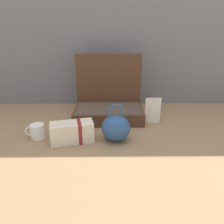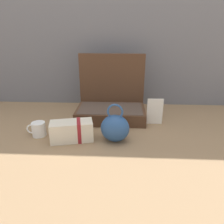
{
  "view_description": "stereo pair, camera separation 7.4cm",
  "coord_description": "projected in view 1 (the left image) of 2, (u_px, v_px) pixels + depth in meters",
  "views": [
    {
      "loc": [
        -0.03,
        -1.19,
        0.61
      ],
      "look_at": [
        -0.02,
        -0.02,
        0.15
      ],
      "focal_mm": 34.36,
      "sensor_mm": 36.0,
      "label": 1
    },
    {
      "loc": [
        0.04,
        -1.19,
        0.61
      ],
      "look_at": [
        -0.02,
        -0.02,
        0.15
      ],
      "focal_mm": 34.36,
      "sensor_mm": 36.0,
      "label": 2
    }
  ],
  "objects": [
    {
      "name": "ground_plane",
      "position": [
        115.0,
        133.0,
        1.33
      ],
      "size": [
        6.0,
        6.0,
        0.0
      ],
      "primitive_type": "plane",
      "color": "#8C6D4C"
    },
    {
      "name": "back_wall",
      "position": [
        114.0,
        15.0,
        1.61
      ],
      "size": [
        3.2,
        0.06,
        1.4
      ],
      "primitive_type": "cube",
      "color": "slate",
      "rests_on": "ground_plane"
    },
    {
      "name": "open_suitcase",
      "position": [
        109.0,
        104.0,
        1.53
      ],
      "size": [
        0.47,
        0.3,
        0.44
      ],
      "color": "#4C301E",
      "rests_on": "ground_plane"
    },
    {
      "name": "teal_pouch_handbag",
      "position": [
        117.0,
        128.0,
        1.21
      ],
      "size": [
        0.18,
        0.15,
        0.23
      ],
      "color": "#284C7F",
      "rests_on": "ground_plane"
    },
    {
      "name": "cream_toiletry_bag",
      "position": [
        73.0,
        132.0,
        1.21
      ],
      "size": [
        0.26,
        0.16,
        0.12
      ],
      "color": "beige",
      "rests_on": "ground_plane"
    },
    {
      "name": "coffee_mug",
      "position": [
        37.0,
        131.0,
        1.26
      ],
      "size": [
        0.12,
        0.08,
        0.09
      ],
      "color": "white",
      "rests_on": "ground_plane"
    },
    {
      "name": "info_card_left",
      "position": [
        153.0,
        111.0,
        1.44
      ],
      "size": [
        0.1,
        0.01,
        0.18
      ],
      "primitive_type": "cube",
      "rotation": [
        0.0,
        0.0,
        0.02
      ],
      "color": "white",
      "rests_on": "ground_plane"
    }
  ]
}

